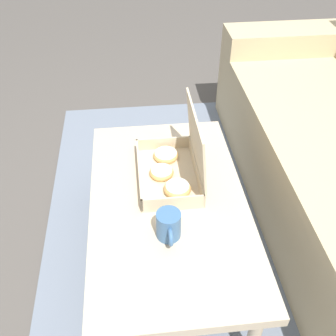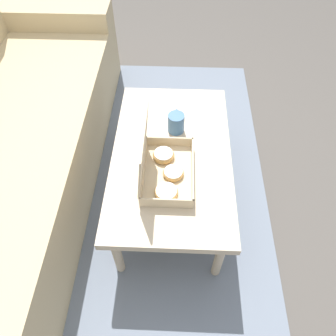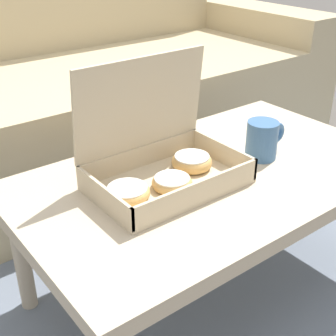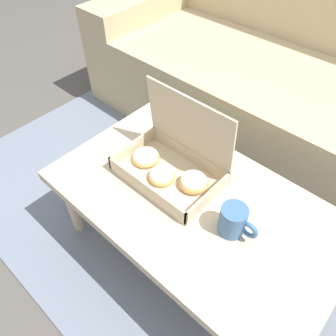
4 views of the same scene
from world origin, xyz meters
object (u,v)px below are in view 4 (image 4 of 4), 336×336
Objects in this scene: couch at (312,98)px; coffee_table at (194,206)px; pastry_box at (173,163)px; coffee_mug at (234,221)px.

couch reaches higher than coffee_table.
pastry_box is (-0.14, -0.93, 0.13)m from couch.
coffee_table is 2.76× the size of pastry_box.
coffee_mug is (0.17, -0.02, 0.09)m from coffee_table.
couch reaches higher than coffee_mug.
coffee_table is (0.00, -0.96, 0.04)m from couch.
couch is 0.94m from pastry_box.
pastry_box reaches higher than coffee_mug.
coffee_mug is (0.17, -0.98, 0.13)m from couch.
pastry_box is (-0.14, 0.04, 0.10)m from coffee_table.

